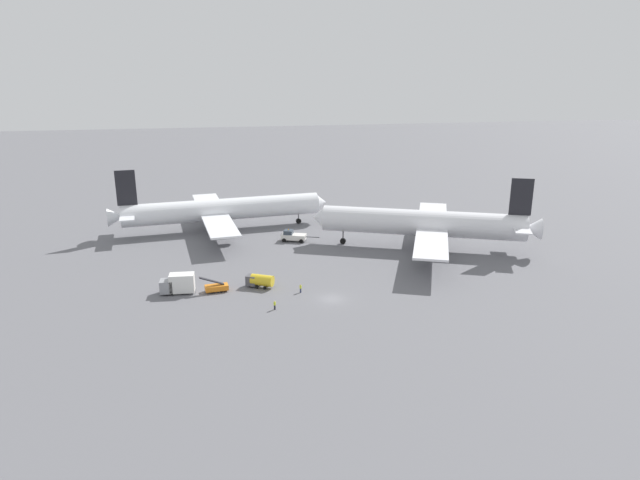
{
  "coord_description": "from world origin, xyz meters",
  "views": [
    {
      "loc": [
        -18.71,
        -85.87,
        37.42
      ],
      "look_at": [
        2.06,
        21.17,
        4.0
      ],
      "focal_mm": 31.4,
      "sensor_mm": 36.0,
      "label": 1
    }
  ],
  "objects_px": {
    "pushback_tug": "(293,236)",
    "ground_crew_wing_walker_right": "(301,288)",
    "gse_catering_truck_tall": "(178,284)",
    "airliner_being_pushed": "(424,224)",
    "airliner_at_gate_left": "(221,210)",
    "gse_fuel_bowser_stubby": "(259,280)",
    "ground_crew_marshaller_foreground": "(275,305)",
    "gse_belt_loader_portside": "(216,287)"
  },
  "relations": [
    {
      "from": "gse_catering_truck_tall",
      "to": "ground_crew_marshaller_foreground",
      "type": "xyz_separation_m",
      "value": [
        15.67,
        -10.12,
        -0.96
      ]
    },
    {
      "from": "pushback_tug",
      "to": "ground_crew_marshaller_foreground",
      "type": "relative_size",
      "value": 5.56
    },
    {
      "from": "gse_catering_truck_tall",
      "to": "ground_crew_marshaller_foreground",
      "type": "distance_m",
      "value": 18.68
    },
    {
      "from": "airliner_being_pushed",
      "to": "gse_fuel_bowser_stubby",
      "type": "distance_m",
      "value": 40.3
    },
    {
      "from": "airliner_being_pushed",
      "to": "airliner_at_gate_left",
      "type": "bearing_deg",
      "value": 151.06
    },
    {
      "from": "airliner_being_pushed",
      "to": "gse_fuel_bowser_stubby",
      "type": "height_order",
      "value": "airliner_being_pushed"
    },
    {
      "from": "pushback_tug",
      "to": "ground_crew_wing_walker_right",
      "type": "distance_m",
      "value": 30.77
    },
    {
      "from": "gse_fuel_bowser_stubby",
      "to": "gse_catering_truck_tall",
      "type": "height_order",
      "value": "gse_catering_truck_tall"
    },
    {
      "from": "gse_belt_loader_portside",
      "to": "ground_crew_marshaller_foreground",
      "type": "height_order",
      "value": "gse_belt_loader_portside"
    },
    {
      "from": "airliner_at_gate_left",
      "to": "gse_fuel_bowser_stubby",
      "type": "bearing_deg",
      "value": -81.83
    },
    {
      "from": "airliner_at_gate_left",
      "to": "pushback_tug",
      "type": "bearing_deg",
      "value": -38.69
    },
    {
      "from": "airliner_at_gate_left",
      "to": "gse_catering_truck_tall",
      "type": "bearing_deg",
      "value": -102.21
    },
    {
      "from": "ground_crew_marshaller_foreground",
      "to": "gse_fuel_bowser_stubby",
      "type": "bearing_deg",
      "value": 98.62
    },
    {
      "from": "pushback_tug",
      "to": "gse_fuel_bowser_stubby",
      "type": "distance_m",
      "value": 28.54
    },
    {
      "from": "gse_catering_truck_tall",
      "to": "ground_crew_marshaller_foreground",
      "type": "bearing_deg",
      "value": -32.87
    },
    {
      "from": "ground_crew_wing_walker_right",
      "to": "gse_catering_truck_tall",
      "type": "bearing_deg",
      "value": 169.7
    },
    {
      "from": "pushback_tug",
      "to": "ground_crew_marshaller_foreground",
      "type": "distance_m",
      "value": 37.87
    },
    {
      "from": "airliner_at_gate_left",
      "to": "airliner_being_pushed",
      "type": "bearing_deg",
      "value": -28.94
    },
    {
      "from": "pushback_tug",
      "to": "ground_crew_wing_walker_right",
      "type": "bearing_deg",
      "value": -95.86
    },
    {
      "from": "airliner_at_gate_left",
      "to": "gse_belt_loader_portside",
      "type": "xyz_separation_m",
      "value": [
        -2.0,
        -39.79,
        -4.12
      ]
    },
    {
      "from": "pushback_tug",
      "to": "gse_catering_truck_tall",
      "type": "height_order",
      "value": "gse_catering_truck_tall"
    },
    {
      "from": "gse_fuel_bowser_stubby",
      "to": "ground_crew_marshaller_foreground",
      "type": "distance_m",
      "value": 10.31
    },
    {
      "from": "airliner_being_pushed",
      "to": "gse_belt_loader_portside",
      "type": "distance_m",
      "value": 47.62
    },
    {
      "from": "airliner_at_gate_left",
      "to": "gse_belt_loader_portside",
      "type": "bearing_deg",
      "value": -92.88
    },
    {
      "from": "airliner_being_pushed",
      "to": "gse_fuel_bowser_stubby",
      "type": "xyz_separation_m",
      "value": [
        -36.85,
        -15.74,
        -4.33
      ]
    },
    {
      "from": "airliner_being_pushed",
      "to": "gse_catering_truck_tall",
      "type": "height_order",
      "value": "airliner_being_pushed"
    },
    {
      "from": "pushback_tug",
      "to": "gse_belt_loader_portside",
      "type": "distance_m",
      "value": 32.49
    },
    {
      "from": "gse_catering_truck_tall",
      "to": "ground_crew_wing_walker_right",
      "type": "relative_size",
      "value": 3.87
    },
    {
      "from": "pushback_tug",
      "to": "gse_catering_truck_tall",
      "type": "relative_size",
      "value": 1.44
    },
    {
      "from": "pushback_tug",
      "to": "airliner_at_gate_left",
      "type": "bearing_deg",
      "value": 141.31
    },
    {
      "from": "pushback_tug",
      "to": "ground_crew_marshaller_foreground",
      "type": "height_order",
      "value": "pushback_tug"
    },
    {
      "from": "gse_belt_loader_portside",
      "to": "ground_crew_wing_walker_right",
      "type": "relative_size",
      "value": 3.25
    },
    {
      "from": "gse_fuel_bowser_stubby",
      "to": "pushback_tug",
      "type": "bearing_deg",
      "value": 69.61
    },
    {
      "from": "gse_belt_loader_portside",
      "to": "airliner_at_gate_left",
      "type": "bearing_deg",
      "value": 87.12
    },
    {
      "from": "airliner_at_gate_left",
      "to": "ground_crew_wing_walker_right",
      "type": "relative_size",
      "value": 33.93
    },
    {
      "from": "gse_fuel_bowser_stubby",
      "to": "gse_catering_truck_tall",
      "type": "relative_size",
      "value": 0.87
    },
    {
      "from": "pushback_tug",
      "to": "gse_catering_truck_tall",
      "type": "bearing_deg",
      "value": -131.92
    },
    {
      "from": "gse_belt_loader_portside",
      "to": "gse_catering_truck_tall",
      "type": "distance_m",
      "value": 6.58
    },
    {
      "from": "airliner_at_gate_left",
      "to": "ground_crew_marshaller_foreground",
      "type": "distance_m",
      "value": 50.09
    },
    {
      "from": "gse_fuel_bowser_stubby",
      "to": "ground_crew_wing_walker_right",
      "type": "bearing_deg",
      "value": -29.54
    },
    {
      "from": "airliner_at_gate_left",
      "to": "ground_crew_marshaller_foreground",
      "type": "xyz_separation_m",
      "value": [
        7.17,
        -49.4,
        -4.14
      ]
    },
    {
      "from": "gse_catering_truck_tall",
      "to": "gse_fuel_bowser_stubby",
      "type": "bearing_deg",
      "value": 0.21
    }
  ]
}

